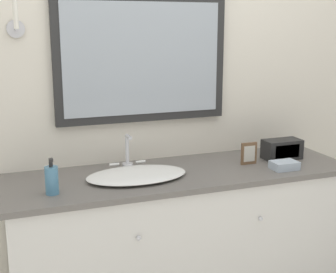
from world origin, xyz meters
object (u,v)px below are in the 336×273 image
Objects in this scene: sink_basin at (136,174)px; soap_bottle at (52,180)px; picture_frame at (249,153)px; appliance_box at (282,149)px.

soap_bottle is (-0.44, -0.10, 0.05)m from sink_basin.
picture_frame is (1.11, 0.11, -0.01)m from soap_bottle.
soap_bottle is at bearing -173.79° from appliance_box.
soap_bottle is at bearing -174.18° from picture_frame.
picture_frame reaches higher than appliance_box.
soap_bottle is at bearing -167.38° from sink_basin.
sink_basin is at bearing -178.75° from picture_frame.
soap_bottle is 1.36m from appliance_box.
soap_bottle is 0.78× the size of appliance_box.
sink_basin is at bearing -176.94° from appliance_box.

